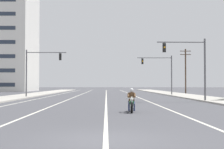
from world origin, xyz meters
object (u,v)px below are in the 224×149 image
object	(u,v)px
traffic_signal_mid_right	(162,69)
utility_pole_right_far	(186,69)
traffic_signal_near_left	(38,66)
motorcycle_with_rider	(132,102)
traffic_signal_near_right	(191,60)

from	to	relation	value
traffic_signal_mid_right	utility_pole_right_far	size ratio (longest dim) A/B	0.74
utility_pole_right_far	traffic_signal_near_left	bearing A→B (deg)	-140.54
motorcycle_with_rider	traffic_signal_mid_right	size ratio (longest dim) A/B	0.35
traffic_signal_near_right	traffic_signal_mid_right	xyz separation A→B (m)	(0.28, 19.64, 0.04)
motorcycle_with_rider	utility_pole_right_far	distance (m)	45.32
traffic_signal_near_left	utility_pole_right_far	bearing A→B (deg)	39.46
traffic_signal_near_left	traffic_signal_mid_right	size ratio (longest dim) A/B	1.00
motorcycle_with_rider	traffic_signal_near_right	bearing A→B (deg)	61.41
traffic_signal_near_right	utility_pole_right_far	xyz separation A→B (m)	(6.62, 30.66, 0.44)
traffic_signal_near_right	traffic_signal_near_left	bearing A→B (deg)	147.23
traffic_signal_near_right	motorcycle_with_rider	bearing A→B (deg)	-118.59
traffic_signal_near_right	traffic_signal_near_left	size ratio (longest dim) A/B	1.00
traffic_signal_near_right	traffic_signal_mid_right	distance (m)	19.64
traffic_signal_mid_right	utility_pole_right_far	distance (m)	12.72
traffic_signal_near_right	traffic_signal_near_left	world-z (taller)	same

